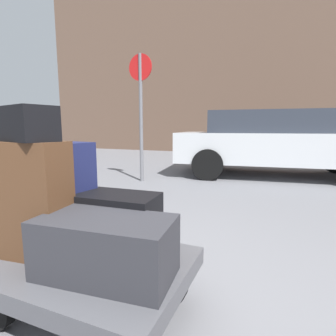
{
  "coord_description": "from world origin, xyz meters",
  "views": [
    {
      "loc": [
        0.96,
        -1.12,
        1.07
      ],
      "look_at": [
        0.0,
        1.2,
        0.69
      ],
      "focal_mm": 28.48,
      "sensor_mm": 36.0,
      "label": 1
    }
  ],
  "objects": [
    {
      "name": "suitcase_brown_front_right",
      "position": [
        -0.3,
        -0.06,
        0.67
      ],
      "size": [
        0.4,
        0.27,
        0.66
      ],
      "primitive_type": "cube",
      "rotation": [
        0.0,
        0.0,
        0.11
      ],
      "color": "#51331E",
      "rests_on": "luggage_cart"
    },
    {
      "name": "building_facade_brick",
      "position": [
        2.0,
        10.76,
        5.56
      ],
      "size": [
        24.0,
        1.2,
        11.12
      ],
      "primitive_type": "cube",
      "color": "brown",
      "rests_on": "ground_plane"
    },
    {
      "name": "luggage_cart",
      "position": [
        0.0,
        0.0,
        0.27
      ],
      "size": [
        1.14,
        0.8,
        0.34
      ],
      "color": "#4C4C51",
      "rests_on": "ground_plane"
    },
    {
      "name": "parked_car",
      "position": [
        0.88,
        5.21,
        0.76
      ],
      "size": [
        4.49,
        2.34,
        1.42
      ],
      "color": "silver",
      "rests_on": "ground_plane"
    },
    {
      "name": "bollard_kerb_near",
      "position": [
        2.14,
        7.58,
        0.3
      ],
      "size": [
        0.24,
        0.24,
        0.59
      ],
      "primitive_type": "cylinder",
      "color": "#72665B",
      "rests_on": "ground_plane"
    },
    {
      "name": "no_parking_sign",
      "position": [
        -1.56,
        3.57,
        1.52
      ],
      "size": [
        0.5,
        0.07,
        2.46
      ],
      "color": "slate",
      "rests_on": "ground_plane"
    },
    {
      "name": "duffel_bag_charcoal_front_left",
      "position": [
        0.2,
        -0.09,
        0.49
      ],
      "size": [
        0.7,
        0.41,
        0.3
      ],
      "primitive_type": "cube",
      "rotation": [
        0.0,
        0.0,
        0.1
      ],
      "color": "#2D2D33",
      "rests_on": "luggage_cart"
    },
    {
      "name": "ground_plane",
      "position": [
        0.0,
        0.0,
        0.0
      ],
      "size": [
        60.0,
        60.0,
        0.0
      ],
      "primitive_type": "plane",
      "color": "slate"
    },
    {
      "name": "suitcase_navy_stacked_top",
      "position": [
        -0.33,
        0.22,
        0.66
      ],
      "size": [
        0.39,
        0.27,
        0.64
      ],
      "primitive_type": "cube",
      "rotation": [
        0.0,
        0.0,
        -0.15
      ],
      "color": "#191E47",
      "rests_on": "luggage_cart"
    },
    {
      "name": "duffel_bag_black_topmost_pile",
      "position": [
        -0.3,
        -0.06,
        1.09
      ],
      "size": [
        0.36,
        0.27,
        0.19
      ],
      "primitive_type": "cube",
      "rotation": [
        0.0,
        0.0,
        -0.26
      ],
      "color": "black",
      "rests_on": "suitcase_brown_front_right"
    },
    {
      "name": "duffel_bag_black_rear_left",
      "position": [
        0.06,
        0.21,
        0.51
      ],
      "size": [
        0.55,
        0.31,
        0.33
      ],
      "primitive_type": "cube",
      "rotation": [
        0.0,
        0.0,
        0.06
      ],
      "color": "black",
      "rests_on": "luggage_cart"
    }
  ]
}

